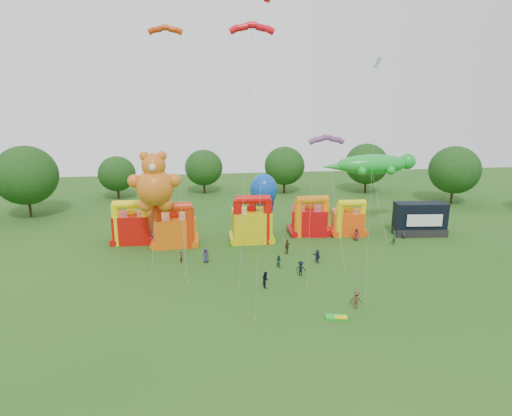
{
  "coord_description": "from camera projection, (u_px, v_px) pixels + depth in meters",
  "views": [
    {
      "loc": [
        -8.91,
        -34.89,
        21.3
      ],
      "look_at": [
        -2.47,
        18.0,
        7.16
      ],
      "focal_mm": 32.0,
      "sensor_mm": 36.0,
      "label": 1
    }
  ],
  "objects": [
    {
      "name": "bouncy_castle_4",
      "position": [
        348.0,
        220.0,
        67.74
      ],
      "size": [
        5.09,
        4.37,
        5.56
      ],
      "color": "#F84B0D",
      "rests_on": "ground"
    },
    {
      "name": "bouncy_castle_1",
      "position": [
        174.0,
        228.0,
        63.0
      ],
      "size": [
        6.05,
        5.06,
        6.45
      ],
      "color": "#EC5F0C",
      "rests_on": "ground"
    },
    {
      "name": "bouncy_castle_3",
      "position": [
        310.0,
        219.0,
        67.78
      ],
      "size": [
        5.84,
        5.02,
        6.17
      ],
      "color": "red",
      "rests_on": "ground"
    },
    {
      "name": "diamond_kites",
      "position": [
        278.0,
        138.0,
        47.92
      ],
      "size": [
        21.68,
        18.36,
        40.58
      ],
      "color": "#C00D09",
      "rests_on": "ground"
    },
    {
      "name": "bouncy_castle_2",
      "position": [
        252.0,
        223.0,
        64.49
      ],
      "size": [
        5.45,
        4.4,
        7.05
      ],
      "color": "#D5C00B",
      "rests_on": "ground"
    },
    {
      "name": "octopus_kite",
      "position": [
        270.0,
        209.0,
        66.53
      ],
      "size": [
        4.8,
        10.19,
        9.07
      ],
      "color": "#0B47AE",
      "rests_on": "ground"
    },
    {
      "name": "ground",
      "position": [
        309.0,
        338.0,
        39.98
      ],
      "size": [
        160.0,
        160.0,
        0.0
      ],
      "primitive_type": "plane",
      "color": "#1F5217",
      "rests_on": "ground"
    },
    {
      "name": "spectator_2",
      "position": [
        279.0,
        261.0,
        55.63
      ],
      "size": [
        0.93,
        0.93,
        1.52
      ],
      "primitive_type": "imported",
      "rotation": [
        0.0,
        0.0,
        2.35
      ],
      "color": "#1C462D",
      "rests_on": "ground"
    },
    {
      "name": "gecko_kite",
      "position": [
        374.0,
        174.0,
        69.86
      ],
      "size": [
        15.03,
        11.22,
        11.44
      ],
      "color": "green",
      "rests_on": "ground"
    },
    {
      "name": "spectator_4",
      "position": [
        287.0,
        247.0,
        60.08
      ],
      "size": [
        1.09,
        1.18,
        1.94
      ],
      "primitive_type": "imported",
      "rotation": [
        0.0,
        0.0,
        4.03
      ],
      "color": "#3E2E19",
      "rests_on": "ground"
    },
    {
      "name": "tree_ring",
      "position": [
        295.0,
        270.0,
        38.83
      ],
      "size": [
        124.99,
        127.1,
        12.07
      ],
      "color": "#352314",
      "rests_on": "ground"
    },
    {
      "name": "spectator_0",
      "position": [
        206.0,
        256.0,
        57.03
      ],
      "size": [
        1.01,
        0.79,
        1.81
      ],
      "primitive_type": "imported",
      "rotation": [
        0.0,
        0.0,
        -0.27
      ],
      "color": "#2A2843",
      "rests_on": "ground"
    },
    {
      "name": "spectator_5",
      "position": [
        317.0,
        256.0,
        56.93
      ],
      "size": [
        1.05,
        1.66,
        1.71
      ],
      "primitive_type": "imported",
      "rotation": [
        0.0,
        0.0,
        5.09
      ],
      "color": "#202336",
      "rests_on": "ground"
    },
    {
      "name": "stage_trailer",
      "position": [
        420.0,
        219.0,
        67.46
      ],
      "size": [
        7.76,
        3.48,
        4.92
      ],
      "color": "black",
      "rests_on": "ground"
    },
    {
      "name": "spectator_3",
      "position": [
        301.0,
        268.0,
        52.97
      ],
      "size": [
        1.35,
        1.05,
        1.83
      ],
      "primitive_type": "imported",
      "rotation": [
        0.0,
        0.0,
        2.79
      ],
      "color": "black",
      "rests_on": "ground"
    },
    {
      "name": "folded_kite_bundle",
      "position": [
        337.0,
        317.0,
        43.32
      ],
      "size": [
        2.16,
        1.4,
        0.31
      ],
      "color": "green",
      "rests_on": "ground"
    },
    {
      "name": "spectator_1",
      "position": [
        181.0,
        257.0,
        56.9
      ],
      "size": [
        0.51,
        0.65,
        1.58
      ],
      "primitive_type": "imported",
      "rotation": [
        0.0,
        0.0,
        1.32
      ],
      "color": "#512217",
      "rests_on": "ground"
    },
    {
      "name": "spectator_6",
      "position": [
        356.0,
        234.0,
        65.24
      ],
      "size": [
        0.97,
        0.71,
        1.82
      ],
      "primitive_type": "imported",
      "rotation": [
        0.0,
        0.0,
        6.13
      ],
      "color": "maroon",
      "rests_on": "ground"
    },
    {
      "name": "spectator_9",
      "position": [
        356.0,
        300.0,
        45.17
      ],
      "size": [
        1.36,
        1.12,
        1.83
      ],
      "primitive_type": "imported",
      "rotation": [
        0.0,
        0.0,
        2.7
      ],
      "color": "#46331C",
      "rests_on": "ground"
    },
    {
      "name": "bouncy_castle_0",
      "position": [
        132.0,
        226.0,
        64.11
      ],
      "size": [
        5.14,
        4.16,
        6.43
      ],
      "color": "#C00E09",
      "rests_on": "ground"
    },
    {
      "name": "teddy_bear_kite",
      "position": [
        155.0,
        190.0,
        58.17
      ],
      "size": [
        6.78,
        7.65,
        13.63
      ],
      "color": "orange",
      "rests_on": "ground"
    },
    {
      "name": "parafoil_kites",
      "position": [
        215.0,
        159.0,
        52.32
      ],
      "size": [
        23.45,
        12.83,
        29.15
      ],
      "color": "red",
      "rests_on": "ground"
    },
    {
      "name": "spectator_8",
      "position": [
        266.0,
        279.0,
        49.97
      ],
      "size": [
        0.8,
        0.96,
        1.81
      ],
      "primitive_type": "imported",
      "rotation": [
        0.0,
        0.0,
        1.71
      ],
      "color": "black",
      "rests_on": "ground"
    },
    {
      "name": "spectator_7",
      "position": [
        394.0,
        238.0,
        63.46
      ],
      "size": [
        0.82,
        0.84,
        1.94
      ],
      "primitive_type": "imported",
      "rotation": [
        0.0,
        0.0,
        0.83
      ],
      "color": "#1A4322",
      "rests_on": "ground"
    }
  ]
}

